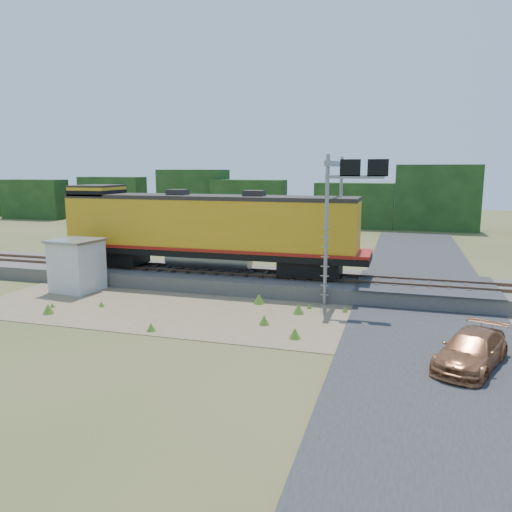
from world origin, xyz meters
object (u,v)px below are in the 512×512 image
(locomotive, at_px, (204,228))
(signal_gantry, at_px, (341,192))
(shed, at_px, (77,265))
(car, at_px, (471,350))

(locomotive, distance_m, signal_gantry, 8.38)
(shed, xyz_separation_m, signal_gantry, (14.22, 2.96, 4.11))
(shed, distance_m, car, 20.71)
(locomotive, xyz_separation_m, car, (13.73, -9.28, -2.74))
(locomotive, relative_size, signal_gantry, 2.51)
(shed, relative_size, signal_gantry, 0.39)
(signal_gantry, height_order, car, signal_gantry)
(signal_gantry, distance_m, car, 11.45)
(car, bearing_deg, locomotive, 168.07)
(locomotive, bearing_deg, shed, -149.50)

